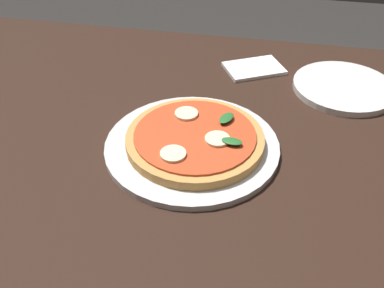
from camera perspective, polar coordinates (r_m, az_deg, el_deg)
The scene contains 5 objects.
dining_table at distance 0.88m, azimuth 2.76°, elevation -4.34°, with size 1.56×0.91×0.76m.
serving_tray at distance 0.79m, azimuth -0.00°, elevation -0.23°, with size 0.31×0.31×0.01m, color silver.
pizza at distance 0.78m, azimuth 0.40°, elevation 0.72°, with size 0.25×0.25×0.03m.
plate_white at distance 1.01m, azimuth 19.24°, elevation 7.03°, with size 0.22×0.22×0.01m, color white.
napkin at distance 1.05m, azimuth 8.11°, elevation 9.79°, with size 0.13×0.09×0.01m, color white.
Camera 1 is at (0.09, -0.64, 1.26)m, focal length 40.76 mm.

